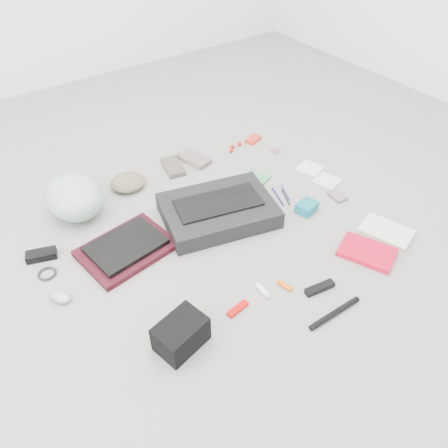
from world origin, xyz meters
TOP-DOWN VIEW (x-y plane):
  - ground_plane at (0.00, 0.00)m, footprint 4.00×4.00m
  - messenger_bag at (0.04, 0.10)m, footprint 0.58×0.48m
  - bag_flap at (0.04, 0.10)m, footprint 0.42×0.27m
  - laptop_sleeve at (-0.42, 0.15)m, footprint 0.42×0.34m
  - laptop at (-0.42, 0.15)m, footprint 0.34×0.27m
  - bike_helmet at (-0.49, 0.52)m, footprint 0.26×0.32m
  - beanie at (-0.20, 0.57)m, footprint 0.19×0.18m
  - mitten_left at (0.07, 0.58)m, footprint 0.13×0.20m
  - mitten_right at (0.20, 0.58)m, footprint 0.14×0.21m
  - power_brick at (-0.73, 0.32)m, footprint 0.14×0.09m
  - cable_coil at (-0.75, 0.21)m, footprint 0.10×0.10m
  - mouse at (-0.75, 0.05)m, footprint 0.09×0.11m
  - camera_bag at (-0.46, -0.39)m, footprint 0.20×0.16m
  - multitool at (-0.21, -0.39)m, footprint 0.10×0.04m
  - toiletry_tube_white at (-0.08, -0.38)m, footprint 0.02×0.08m
  - toiletry_tube_orange at (0.01, -0.41)m, footprint 0.03×0.07m
  - u_lock at (0.11, -0.50)m, footprint 0.13×0.05m
  - bike_pump at (0.07, -0.62)m, footprint 0.25×0.03m
  - book_red at (0.42, -0.47)m, footprint 0.23×0.27m
  - book_white at (0.60, -0.43)m, footprint 0.21×0.26m
  - notepad at (0.39, 0.24)m, footprint 0.13×0.14m
  - pen_blue at (0.37, 0.06)m, footprint 0.05×0.14m
  - pen_black at (0.40, 0.03)m, footprint 0.06×0.12m
  - pen_navy at (0.42, 0.06)m, footprint 0.05×0.12m
  - accordion_wallet at (0.41, -0.11)m, footprint 0.11×0.10m
  - card_deck at (0.61, -0.12)m, footprint 0.07×0.10m
  - napkin_top at (0.68, 0.15)m, footprint 0.15×0.15m
  - napkin_bottom at (0.67, 0.01)m, footprint 0.15×0.15m
  - lollipop_a at (0.43, 0.53)m, footprint 0.03×0.03m
  - lollipop_b at (0.46, 0.56)m, footprint 0.03×0.03m
  - lollipop_c at (0.51, 0.56)m, footprint 0.03×0.03m
  - altoids_tin at (0.61, 0.56)m, footprint 0.11×0.09m
  - stamp_sheet at (0.64, 0.39)m, footprint 0.05×0.06m

SIDE VIEW (x-z plane):
  - ground_plane at x=0.00m, z-range 0.00..0.00m
  - stamp_sheet at x=0.64m, z-range 0.00..0.00m
  - napkin_bottom at x=0.67m, z-range 0.00..0.01m
  - napkin_top at x=0.68m, z-range 0.00..0.01m
  - pen_navy at x=0.42m, z-range 0.00..0.01m
  - pen_black at x=0.40m, z-range 0.00..0.01m
  - pen_blue at x=0.37m, z-range 0.00..0.01m
  - cable_coil at x=-0.75m, z-range 0.00..0.01m
  - notepad at x=0.39m, z-range 0.00..0.01m
  - multitool at x=-0.21m, z-range 0.00..0.01m
  - card_deck at x=0.61m, z-range 0.00..0.02m
  - toiletry_tube_orange at x=0.01m, z-range 0.00..0.02m
  - altoids_tin at x=0.61m, z-range 0.00..0.02m
  - toiletry_tube_white at x=-0.08m, z-range 0.00..0.02m
  - bike_pump at x=0.07m, z-range 0.00..0.02m
  - lollipop_c at x=0.51m, z-range 0.00..0.02m
  - book_white at x=0.60m, z-range 0.00..0.02m
  - book_red at x=0.42m, z-range 0.00..0.02m
  - lollipop_a at x=0.43m, z-range 0.00..0.02m
  - lollipop_b at x=0.46m, z-range 0.00..0.03m
  - u_lock at x=0.11m, z-range 0.00..0.03m
  - laptop_sleeve at x=-0.42m, z-range 0.00..0.03m
  - mitten_left at x=0.07m, z-range 0.00..0.03m
  - mitten_right at x=0.20m, z-range 0.00..0.03m
  - power_brick at x=-0.73m, z-range 0.00..0.03m
  - mouse at x=-0.75m, z-range 0.00..0.04m
  - accordion_wallet at x=0.41m, z-range 0.00..0.05m
  - beanie at x=-0.20m, z-range 0.00..0.06m
  - laptop at x=-0.42m, z-range 0.03..0.05m
  - messenger_bag at x=0.04m, z-range 0.00..0.08m
  - camera_bag at x=-0.46m, z-range 0.00..0.11m
  - bag_flap at x=0.04m, z-range 0.08..0.10m
  - bike_helmet at x=-0.49m, z-range 0.00..0.19m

